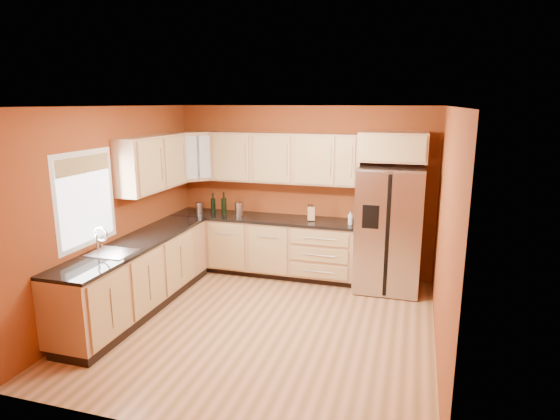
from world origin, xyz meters
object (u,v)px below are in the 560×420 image
wine_bottle_a (224,204)px  soap_dispenser (350,218)px  refrigerator (389,229)px  knife_block (311,214)px  canister_left (199,208)px

wine_bottle_a → soap_dispenser: wine_bottle_a is taller
refrigerator → knife_block: refrigerator is taller
soap_dispenser → knife_block: bearing=172.8°
canister_left → soap_dispenser: (2.41, -0.04, 0.01)m
soap_dispenser → refrigerator: bearing=0.6°
refrigerator → knife_block: size_ratio=8.67×
canister_left → wine_bottle_a: (0.43, -0.00, 0.10)m
knife_block → soap_dispenser: 0.60m
refrigerator → soap_dispenser: size_ratio=9.49×
canister_left → wine_bottle_a: wine_bottle_a is taller
canister_left → knife_block: 1.81m
knife_block → canister_left: bearing=162.2°
knife_block → refrigerator: bearing=-22.5°
canister_left → knife_block: (1.81, 0.04, 0.02)m
wine_bottle_a → knife_block: wine_bottle_a is taller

